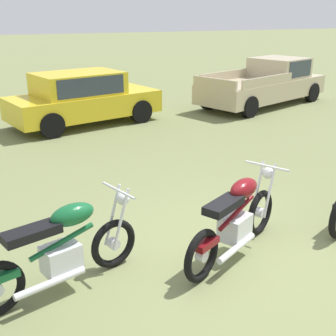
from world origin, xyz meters
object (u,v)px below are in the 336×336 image
(motorcycle_maroon, at_px, (236,219))
(pickup_truck_beige, at_px, (268,82))
(motorcycle_green, at_px, (61,250))
(car_yellow, at_px, (82,96))

(motorcycle_maroon, relative_size, pickup_truck_beige, 0.36)
(motorcycle_green, distance_m, pickup_truck_beige, 11.38)
(pickup_truck_beige, bearing_deg, car_yellow, 163.28)
(motorcycle_green, height_order, motorcycle_maroon, same)
(motorcycle_green, height_order, pickup_truck_beige, pickup_truck_beige)
(motorcycle_maroon, bearing_deg, car_yellow, 62.90)
(car_yellow, relative_size, pickup_truck_beige, 0.83)
(motorcycle_green, relative_size, pickup_truck_beige, 0.38)
(motorcycle_maroon, bearing_deg, pickup_truck_beige, 23.74)
(motorcycle_green, xyz_separation_m, pickup_truck_beige, (8.35, 7.73, 0.26))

